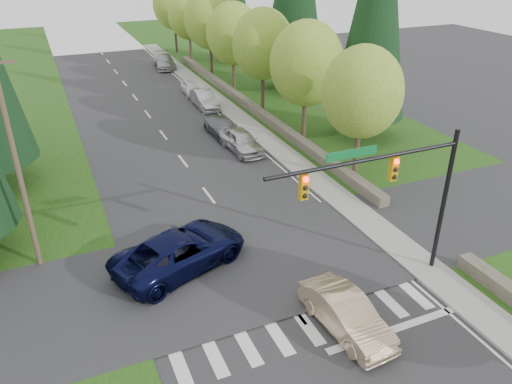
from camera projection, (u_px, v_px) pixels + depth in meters
grass_east at (352, 138)px, 37.91m from camera, size 14.00×110.00×0.06m
cross_street at (260, 263)px, 23.55m from camera, size 120.00×8.00×0.10m
sidewalk_east at (268, 141)px, 37.37m from camera, size 1.80×80.00×0.13m
curb_east at (258, 142)px, 37.07m from camera, size 0.20×80.00×0.13m
stone_wall_north at (248, 105)px, 44.37m from camera, size 0.70×40.00×0.70m
traffic_signal at (395, 182)px, 19.95m from camera, size 8.70×0.37×6.80m
utility_pole at (17, 164)px, 21.09m from camera, size 1.60×0.24×10.00m
decid_tree_0 at (362, 92)px, 29.13m from camera, size 4.80×4.80×8.37m
decid_tree_1 at (307, 64)px, 34.78m from camera, size 5.20×5.20×8.80m
decid_tree_2 at (263, 44)px, 40.36m from camera, size 5.00×5.00×8.82m
decid_tree_3 at (233, 34)px, 46.22m from camera, size 5.00×5.00×8.55m
decid_tree_4 at (210, 19)px, 51.78m from camera, size 5.40×5.40×9.18m
decid_tree_5 at (189, 15)px, 57.67m from camera, size 4.80×4.80×8.30m
decid_tree_6 at (174, 5)px, 63.26m from camera, size 5.20×5.20×8.86m
conifer_e_a at (377, 1)px, 33.80m from camera, size 5.44×5.44×17.80m
sedan_champagne at (346, 314)px, 19.24m from camera, size 1.96×4.68×1.51m
suv_navy at (180, 251)px, 22.86m from camera, size 7.09×5.09×1.79m
parked_car_a at (242, 141)px, 35.36m from camera, size 2.10×4.71×1.57m
parked_car_b at (223, 128)px, 38.14m from camera, size 2.11×4.77×1.36m
parked_car_c at (204, 99)px, 44.61m from camera, size 1.63×4.50×1.48m
parked_car_d at (192, 88)px, 48.19m from camera, size 1.75×3.93×1.31m
parked_car_e at (165, 61)px, 57.83m from camera, size 2.80×5.59×1.56m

